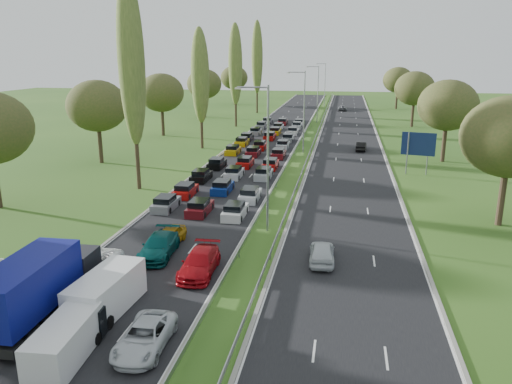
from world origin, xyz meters
The scene contains 22 objects.
ground centered at (4.50, 80.00, 0.00)m, with size 260.00×260.00×0.00m, color #2B5219.
near_carriageway centered at (-2.25, 82.50, 0.00)m, with size 10.50×215.00×0.04m, color black.
far_carriageway centered at (11.25, 82.50, 0.00)m, with size 10.50×215.00×0.04m, color black.
central_reservation centered at (4.50, 82.50, 0.55)m, with size 2.36×215.00×0.32m.
lamp_columns centered at (4.50, 78.00, 6.00)m, with size 0.18×140.18×12.00m.
poplar_row centered at (-11.50, 68.17, 12.39)m, with size 2.80×127.80×22.44m.
woodland_left centered at (-22.00, 62.63, 7.68)m, with size 8.00×166.00×11.10m.
woodland_right centered at (24.00, 66.67, 7.68)m, with size 8.00×153.00×11.10m.
traffic_queue_fill centered at (-2.28, 77.41, 0.44)m, with size 9.09×67.08×0.80m.
near_car_2 centered at (-5.51, 31.86, 0.79)m, with size 2.56×5.56×1.54m, color white.
near_car_7 centered at (-2.46, 36.27, 0.80)m, with size 2.18×5.37×1.56m, color #044342.
near_car_8 centered at (-2.47, 38.46, 0.72)m, with size 1.66×4.12×1.40m, color #AB7A0B.
near_car_10 centered at (1.14, 24.73, 0.68)m, with size 2.20×4.78×1.33m, color silver.
near_car_11 centered at (1.31, 33.83, 0.79)m, with size 2.14×5.28×1.53m, color #A50A11.
far_car_0 centered at (9.31, 37.19, 0.76)m, with size 1.76×4.37×1.49m, color silver.
far_car_1 centered at (13.15, 81.24, 0.70)m, with size 1.44×4.13×1.36m, color black.
far_car_2 centered at (9.61, 137.95, 0.70)m, with size 2.27×4.92×1.37m, color slate.
blue_lorry centered at (-5.56, 26.43, 2.01)m, with size 2.55×9.17×3.87m.
white_van_front centered at (-2.22, 23.32, 1.01)m, with size 1.91×4.87×1.96m.
white_van_rear centered at (-2.46, 28.22, 1.17)m, with size 2.22×5.66×2.28m.
info_sign centered at (-9.40, 29.22, 1.37)m, with size 1.48×0.46×2.10m.
direction_sign centered at (19.40, 66.28, 3.57)m, with size 3.93×0.97×5.20m.
Camera 1 is at (10.47, 4.01, 14.27)m, focal length 35.00 mm.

